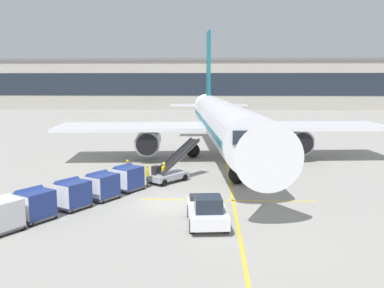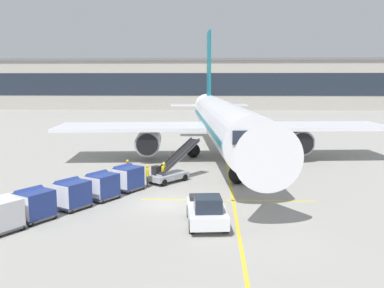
{
  "view_description": "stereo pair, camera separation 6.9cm",
  "coord_description": "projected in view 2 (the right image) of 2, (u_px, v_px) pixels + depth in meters",
  "views": [
    {
      "loc": [
        3.02,
        -27.65,
        8.17
      ],
      "look_at": [
        1.5,
        5.64,
        3.2
      ],
      "focal_mm": 40.19,
      "sensor_mm": 36.0,
      "label": 1
    },
    {
      "loc": [
        3.08,
        -27.65,
        8.17
      ],
      "look_at": [
        1.5,
        5.64,
        3.2
      ],
      "focal_mm": 40.19,
      "sensor_mm": 36.0,
      "label": 2
    }
  ],
  "objects": [
    {
      "name": "belt_loader",
      "position": [
        170.0,
        171.0,
        34.77
      ],
      "size": [
        4.2,
        4.82,
        3.3
      ],
      "color": "#A3A8B2",
      "rests_on": "ground"
    },
    {
      "name": "baggage_cart_third",
      "position": [
        72.0,
        194.0,
        27.4
      ],
      "size": [
        2.4,
        2.75,
        1.91
      ],
      "color": "#515156",
      "rests_on": "ground"
    },
    {
      "name": "ground_crew_by_carts",
      "position": [
        147.0,
        174.0,
        33.15
      ],
      "size": [
        0.32,
        0.56,
        1.74
      ],
      "color": "#514C42",
      "rests_on": "ground"
    },
    {
      "name": "safety_cone_engine_keepout",
      "position": [
        173.0,
        155.0,
        45.39
      ],
      "size": [
        0.69,
        0.69,
        0.78
      ],
      "color": "black",
      "rests_on": "ground"
    },
    {
      "name": "pushback_tug",
      "position": [
        207.0,
        211.0,
        24.37
      ],
      "size": [
        2.53,
        4.59,
        1.83
      ],
      "color": "silver",
      "rests_on": "ground"
    },
    {
      "name": "baggage_cart_fifth",
      "position": [
        1.0,
        214.0,
        23.17
      ],
      "size": [
        2.4,
        2.75,
        1.91
      ],
      "color": "#515156",
      "rests_on": "ground"
    },
    {
      "name": "baggage_cart_second",
      "position": [
        102.0,
        185.0,
        29.52
      ],
      "size": [
        2.4,
        2.75,
        1.91
      ],
      "color": "#515156",
      "rests_on": "ground"
    },
    {
      "name": "ground_crew_marshaller",
      "position": [
        164.0,
        171.0,
        34.09
      ],
      "size": [
        0.38,
        0.53,
        1.74
      ],
      "color": "black",
      "rests_on": "ground"
    },
    {
      "name": "baggage_cart_lead",
      "position": [
        128.0,
        177.0,
        31.95
      ],
      "size": [
        2.4,
        2.75,
        1.91
      ],
      "color": "#515156",
      "rests_on": "ground"
    },
    {
      "name": "parked_airplane",
      "position": [
        223.0,
        122.0,
        44.49
      ],
      "size": [
        34.32,
        44.57,
        15.0
      ],
      "color": "white",
      "rests_on": "ground"
    },
    {
      "name": "apron_guidance_line_stop_bar",
      "position": [
        228.0,
        200.0,
        29.43
      ],
      "size": [
        12.0,
        0.2,
        0.01
      ],
      "color": "yellow",
      "rests_on": "ground"
    },
    {
      "name": "ground_crew_by_loader",
      "position": [
        128.0,
        169.0,
        35.14
      ],
      "size": [
        0.51,
        0.39,
        1.74
      ],
      "color": "black",
      "rests_on": "ground"
    },
    {
      "name": "apron_guidance_line_lead_in",
      "position": [
        226.0,
        160.0,
        44.29
      ],
      "size": [
        0.2,
        110.0,
        0.01
      ],
      "color": "yellow",
      "rests_on": "ground"
    },
    {
      "name": "terminal_building",
      "position": [
        241.0,
        84.0,
        124.29
      ],
      "size": [
        145.86,
        18.3,
        14.11
      ],
      "color": "#A8A399",
      "rests_on": "ground"
    },
    {
      "name": "ground_plane",
      "position": [
        166.0,
        204.0,
        28.66
      ],
      "size": [
        600.0,
        600.0,
        0.0
      ],
      "primitive_type": "plane",
      "color": "#9E9B93"
    },
    {
      "name": "baggage_cart_fourth",
      "position": [
        35.0,
        204.0,
        25.07
      ],
      "size": [
        2.4,
        2.75,
        1.91
      ],
      "color": "#515156",
      "rests_on": "ground"
    }
  ]
}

